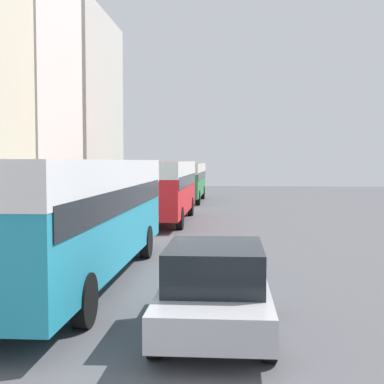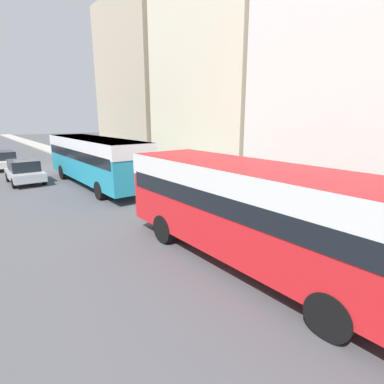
{
  "view_description": "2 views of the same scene",
  "coord_description": "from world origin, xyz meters",
  "views": [
    {
      "loc": [
        1.79,
        -3.39,
        3.01
      ],
      "look_at": [
        -0.11,
        21.74,
        1.53
      ],
      "focal_mm": 50.0,
      "sensor_mm": 36.0,
      "label": 1
    },
    {
      "loc": [
        4.81,
        28.13,
        4.3
      ],
      "look_at": [
        -1.63,
        19.89,
        1.68
      ],
      "focal_mm": 28.0,
      "sensor_mm": 36.0,
      "label": 2
    }
  ],
  "objects": [
    {
      "name": "bus_following",
      "position": [
        -1.68,
        22.76,
        1.94
      ],
      "size": [
        2.66,
        9.73,
        2.98
      ],
      "color": "red",
      "rests_on": "ground_plane"
    },
    {
      "name": "car_crossing",
      "position": [
        1.49,
        5.78,
        0.8
      ],
      "size": [
        1.94,
        4.04,
        1.55
      ],
      "rotation": [
        0.0,
        0.0,
        3.14
      ],
      "color": "#B7B7BC",
      "rests_on": "ground_plane"
    },
    {
      "name": "bus_lead",
      "position": [
        -1.99,
        9.39,
        1.97
      ],
      "size": [
        2.52,
        11.27,
        3.03
      ],
      "color": "teal",
      "rests_on": "ground_plane"
    },
    {
      "name": "bus_third_in_line",
      "position": [
        -1.63,
        35.55,
        1.84
      ],
      "size": [
        2.52,
        9.64,
        2.81
      ],
      "color": "#2D8447",
      "rests_on": "ground_plane"
    },
    {
      "name": "building_end_row",
      "position": [
        -8.88,
        30.47,
        6.17
      ],
      "size": [
        5.36,
        9.95,
        12.33
      ],
      "color": "beige",
      "rests_on": "ground_plane"
    },
    {
      "name": "pedestrian_walking_away",
      "position": [
        -5.62,
        39.89,
        1.1
      ],
      "size": [
        0.34,
        0.34,
        1.83
      ],
      "color": "#232838",
      "rests_on": "sidewalk"
    },
    {
      "name": "pedestrian_near_curb",
      "position": [
        -5.11,
        30.89,
        1.07
      ],
      "size": [
        0.33,
        0.33,
        1.76
      ],
      "color": "#232838",
      "rests_on": "sidewalk"
    }
  ]
}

